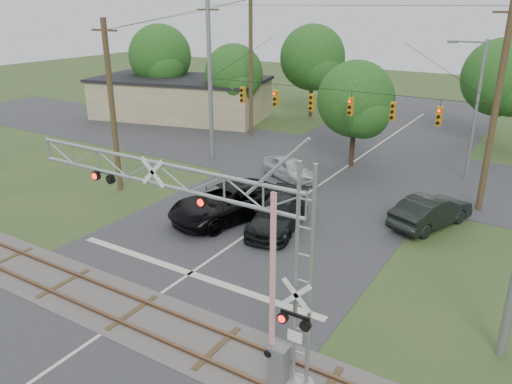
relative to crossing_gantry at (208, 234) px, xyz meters
The scene contains 14 objects.
ground 6.32m from the crossing_gantry, 158.07° to the right, with size 160.00×160.00×0.00m, color #304921.
road_main 10.35m from the crossing_gantry, 115.94° to the left, with size 14.00×90.00×0.02m, color #2D2D2F.
road_cross 23.18m from the crossing_gantry, 100.31° to the left, with size 90.00×12.00×0.02m, color #2D2D2F.
railroad_track 6.09m from the crossing_gantry, behind, with size 90.00×3.20×0.17m.
crossing_gantry is the anchor object (origin of this frame).
traffic_signal_span 18.66m from the crossing_gantry, 99.77° to the left, with size 19.34×0.36×11.50m.
pickup_black 12.08m from the crossing_gantry, 122.31° to the left, with size 3.11×6.74×1.87m, color black.
car_dark 11.15m from the crossing_gantry, 107.33° to the left, with size 2.24×5.50×1.60m, color black.
sedan_silver 18.77m from the crossing_gantry, 110.06° to the left, with size 1.80×4.46×1.52m, color #B6B9BF.
suv_dark 15.45m from the crossing_gantry, 76.17° to the left, with size 1.80×5.16×1.70m, color black.
commercial_building 38.18m from the crossing_gantry, 131.24° to the left, with size 18.93×12.70×4.04m.
streetlight 23.86m from the crossing_gantry, 81.35° to the left, with size 2.42×0.25×9.08m.
utility_poles 21.23m from the crossing_gantry, 92.53° to the left, with size 25.01×30.30×12.51m.
treeline 32.24m from the crossing_gantry, 93.47° to the left, with size 57.90×22.42×9.49m.
Camera 1 is at (12.56, -9.28, 11.14)m, focal length 35.00 mm.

